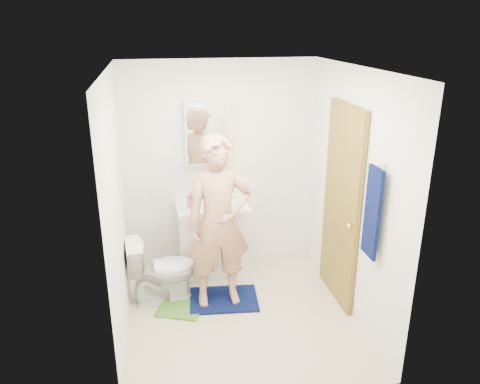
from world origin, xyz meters
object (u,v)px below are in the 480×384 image
at_px(soap_dispenser, 191,199).
at_px(medicine_cabinet, 207,133).
at_px(vanity_cabinet, 212,239).
at_px(toilet, 162,269).
at_px(towel, 372,213).
at_px(toothbrush_cup, 222,194).
at_px(man, 219,223).

bearing_deg(soap_dispenser, medicine_cabinet, 51.61).
bearing_deg(soap_dispenser, vanity_cabinet, 16.80).
distance_m(medicine_cabinet, toilet, 1.56).
height_order(vanity_cabinet, medicine_cabinet, medicine_cabinet).
relative_size(towel, toothbrush_cup, 6.37).
bearing_deg(towel, soap_dispenser, 135.00).
xyz_separation_m(towel, man, (-1.20, 0.81, -0.34)).
xyz_separation_m(vanity_cabinet, man, (-0.02, -0.67, 0.51)).
relative_size(medicine_cabinet, toilet, 0.99).
xyz_separation_m(toilet, toothbrush_cup, (0.74, 0.64, 0.54)).
relative_size(soap_dispenser, toothbrush_cup, 1.43).
height_order(toilet, soap_dispenser, soap_dispenser).
bearing_deg(toothbrush_cup, vanity_cabinet, -139.15).
bearing_deg(medicine_cabinet, man, -90.96).
distance_m(soap_dispenser, toothbrush_cup, 0.43).
relative_size(toilet, toothbrush_cup, 5.65).
bearing_deg(vanity_cabinet, medicine_cabinet, 90.00).
height_order(vanity_cabinet, toothbrush_cup, toothbrush_cup).
relative_size(medicine_cabinet, towel, 0.87).
relative_size(soap_dispenser, man, 0.10).
height_order(towel, toilet, towel).
bearing_deg(soap_dispenser, toilet, -129.28).
relative_size(vanity_cabinet, towel, 1.00).
xyz_separation_m(medicine_cabinet, towel, (1.18, -1.71, -0.35)).
height_order(medicine_cabinet, soap_dispenser, medicine_cabinet).
bearing_deg(medicine_cabinet, towel, -55.39).
bearing_deg(toothbrush_cup, man, -101.38).
bearing_deg(towel, toilet, 151.24).
height_order(soap_dispenser, toothbrush_cup, soap_dispenser).
xyz_separation_m(towel, toilet, (-1.77, 0.97, -0.90)).
bearing_deg(medicine_cabinet, vanity_cabinet, -90.00).
xyz_separation_m(vanity_cabinet, medicine_cabinet, (0.00, 0.22, 1.20)).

